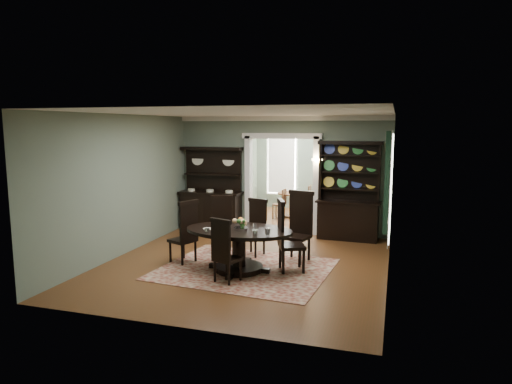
# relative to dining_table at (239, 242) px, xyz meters

# --- Properties ---
(room) EXTENTS (5.51, 6.01, 3.01)m
(room) POSITION_rel_dining_table_xyz_m (-0.02, 0.47, 1.01)
(room) COLOR #582F17
(room) RESTS_ON ground
(parlor) EXTENTS (3.51, 3.50, 3.01)m
(parlor) POSITION_rel_dining_table_xyz_m (-0.02, 5.96, 0.95)
(parlor) COLOR #582F17
(parlor) RESTS_ON ground
(doorway_trim) EXTENTS (2.08, 0.25, 2.57)m
(doorway_trim) POSITION_rel_dining_table_xyz_m (-0.02, 3.42, 1.05)
(doorway_trim) COLOR silver
(doorway_trim) RESTS_ON floor
(right_window) EXTENTS (0.15, 1.47, 2.12)m
(right_window) POSITION_rel_dining_table_xyz_m (2.67, 1.35, 1.03)
(right_window) COLOR white
(right_window) RESTS_ON wall_right
(wall_sconce) EXTENTS (0.27, 0.21, 0.21)m
(wall_sconce) POSITION_rel_dining_table_xyz_m (0.93, 3.27, 1.32)
(wall_sconce) COLOR #BB8F31
(wall_sconce) RESTS_ON back_wall_right
(rug) EXTENTS (3.37, 2.90, 0.01)m
(rug) POSITION_rel_dining_table_xyz_m (0.08, 0.12, -0.56)
(rug) COLOR maroon
(rug) RESTS_ON floor
(dining_table) EXTENTS (2.09, 1.94, 0.82)m
(dining_table) POSITION_rel_dining_table_xyz_m (0.00, 0.00, 0.00)
(dining_table) COLOR black
(dining_table) RESTS_ON rug
(centerpiece) EXTENTS (1.33, 0.85, 0.22)m
(centerpiece) POSITION_rel_dining_table_xyz_m (0.06, -0.06, 0.31)
(centerpiece) COLOR silver
(centerpiece) RESTS_ON dining_table
(chair_far_left) EXTENTS (0.58, 0.56, 1.25)m
(chair_far_left) POSITION_rel_dining_table_xyz_m (-0.79, 1.14, 0.09)
(chair_far_left) COLOR black
(chair_far_left) RESTS_ON rug
(chair_far_mid) EXTENTS (0.54, 0.53, 1.21)m
(chair_far_mid) POSITION_rel_dining_table_xyz_m (-0.03, 1.19, 0.07)
(chair_far_mid) COLOR black
(chair_far_mid) RESTS_ON rug
(chair_far_right) EXTENTS (0.64, 0.62, 1.44)m
(chair_far_right) POSITION_rel_dining_table_xyz_m (0.94, 1.05, 0.19)
(chair_far_right) COLOR black
(chair_far_right) RESTS_ON rug
(chair_end_left) EXTENTS (0.60, 0.61, 1.29)m
(chair_end_left) POSITION_rel_dining_table_xyz_m (-1.18, 0.16, 0.11)
(chair_end_left) COLOR black
(chair_end_left) RESTS_ON rug
(chair_end_right) EXTENTS (0.65, 0.66, 1.39)m
(chair_end_right) POSITION_rel_dining_table_xyz_m (0.86, 0.23, 0.16)
(chair_end_right) COLOR black
(chair_end_right) RESTS_ON rug
(chair_near) EXTENTS (0.54, 0.53, 1.17)m
(chair_near) POSITION_rel_dining_table_xyz_m (-0.02, -0.73, 0.04)
(chair_near) COLOR black
(chair_near) RESTS_ON rug
(sideboard) EXTENTS (1.67, 0.60, 2.20)m
(sideboard) POSITION_rel_dining_table_xyz_m (-1.88, 3.17, 0.20)
(sideboard) COLOR black
(sideboard) RESTS_ON floor
(welsh_dresser) EXTENTS (1.55, 0.62, 2.39)m
(welsh_dresser) POSITION_rel_dining_table_xyz_m (1.73, 3.16, 0.30)
(welsh_dresser) COLOR black
(welsh_dresser) RESTS_ON floor
(parlor_table) EXTENTS (0.81, 0.81, 0.75)m
(parlor_table) POSITION_rel_dining_table_xyz_m (-0.21, 5.38, -0.08)
(parlor_table) COLOR #4E2D16
(parlor_table) RESTS_ON parlor_floor
(parlor_chair_left) EXTENTS (0.39, 0.38, 0.90)m
(parlor_chair_left) POSITION_rel_dining_table_xyz_m (-0.45, 5.06, -0.09)
(parlor_chair_left) COLOR #4E2D16
(parlor_chair_left) RESTS_ON parlor_floor
(parlor_chair_right) EXTENTS (0.43, 0.43, 1.02)m
(parlor_chair_right) POSITION_rel_dining_table_xyz_m (0.52, 5.17, -0.02)
(parlor_chair_right) COLOR #4E2D16
(parlor_chair_right) RESTS_ON parlor_floor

